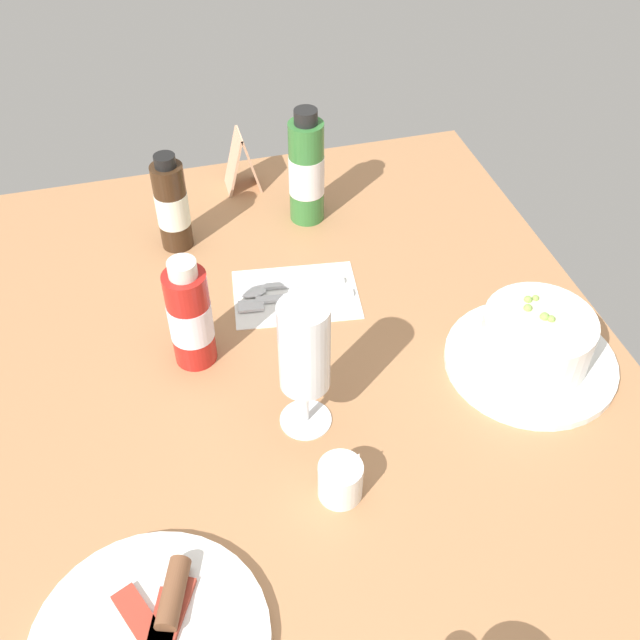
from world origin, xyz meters
The scene contains 9 objects.
ground_plane centered at (0.00, 0.00, -1.50)cm, with size 110.00×84.00×3.00cm, color #A8754C.
porridge_bowl centered at (-3.59, -28.21, 3.88)cm, with size 22.18×22.18×8.85cm.
cutlery_setting centered at (17.66, -1.57, 0.26)cm, with size 14.74×19.27×0.90cm.
creamer_jug centered at (-15.90, 1.06, 2.51)cm, with size 4.97×5.96×5.45cm.
wine_glass centered at (-4.94, 2.29, 11.90)cm, with size 6.32×6.32×18.67cm.
sauce_bottle_green centered at (35.52, -8.31, 8.65)cm, with size 5.56×5.56×18.93cm.
sauce_bottle_red centered at (9.10, 13.56, 7.30)cm, with size 5.57×5.57×16.11cm.
sauce_bottle_brown centered at (33.86, 12.78, 7.19)cm, with size 4.91×4.91×15.71cm.
menu_card centered at (46.78, 0.02, 5.10)cm, with size 5.30×5.68×10.29cm.
Camera 1 is at (-60.88, 15.63, 71.94)cm, focal length 42.12 mm.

